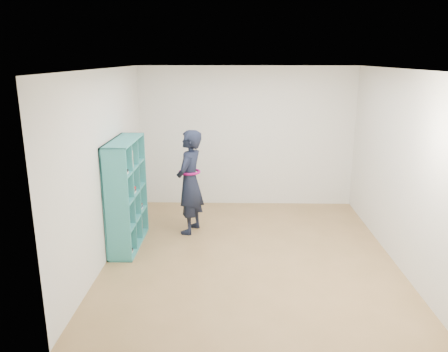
{
  "coord_description": "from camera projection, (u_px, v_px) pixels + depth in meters",
  "views": [
    {
      "loc": [
        -0.23,
        -5.81,
        2.75
      ],
      "look_at": [
        -0.38,
        0.3,
        1.08
      ],
      "focal_mm": 35.0,
      "sensor_mm": 36.0,
      "label": 1
    }
  ],
  "objects": [
    {
      "name": "wall_left",
      "position": [
        106.0,
        165.0,
        6.03
      ],
      "size": [
        0.02,
        4.5,
        2.6
      ],
      "primitive_type": "cube",
      "color": "white",
      "rests_on": "floor"
    },
    {
      "name": "ceiling",
      "position": [
        253.0,
        69.0,
        5.64
      ],
      "size": [
        4.5,
        4.5,
        0.0
      ],
      "primitive_type": "plane",
      "color": "white",
      "rests_on": "wall_back"
    },
    {
      "name": "wall_back",
      "position": [
        247.0,
        137.0,
        8.15
      ],
      "size": [
        4.0,
        0.02,
        2.6
      ],
      "primitive_type": "cube",
      "color": "white",
      "rests_on": "floor"
    },
    {
      "name": "wall_right",
      "position": [
        398.0,
        167.0,
        5.93
      ],
      "size": [
        0.02,
        4.5,
        2.6
      ],
      "primitive_type": "cube",
      "color": "white",
      "rests_on": "floor"
    },
    {
      "name": "wall_front",
      "position": [
        260.0,
        229.0,
        3.81
      ],
      "size": [
        4.0,
        0.02,
        2.6
      ],
      "primitive_type": "cube",
      "color": "white",
      "rests_on": "floor"
    },
    {
      "name": "floor",
      "position": [
        250.0,
        253.0,
        6.32
      ],
      "size": [
        4.5,
        4.5,
        0.0
      ],
      "primitive_type": "plane",
      "color": "olive",
      "rests_on": "ground"
    },
    {
      "name": "smartphone",
      "position": [
        184.0,
        173.0,
        7.0
      ],
      "size": [
        0.03,
        0.09,
        0.14
      ],
      "rotation": [
        0.22,
        0.0,
        -0.23
      ],
      "color": "silver",
      "rests_on": "person"
    },
    {
      "name": "bookshelf",
      "position": [
        125.0,
        195.0,
        6.41
      ],
      "size": [
        0.35,
        1.21,
        1.61
      ],
      "color": "teal",
      "rests_on": "floor"
    },
    {
      "name": "person",
      "position": [
        190.0,
        182.0,
        6.9
      ],
      "size": [
        0.56,
        0.7,
        1.67
      ],
      "rotation": [
        0.0,
        0.0,
        -1.86
      ],
      "color": "black",
      "rests_on": "floor"
    }
  ]
}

